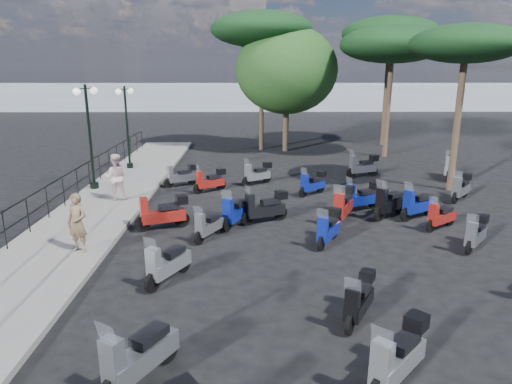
{
  "coord_description": "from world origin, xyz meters",
  "views": [
    {
      "loc": [
        -0.95,
        -12.57,
        5.08
      ],
      "look_at": [
        -0.81,
        1.51,
        1.2
      ],
      "focal_mm": 32.0,
      "sensor_mm": 36.0,
      "label": 1
    }
  ],
  "objects_px": {
    "scooter_2": "(163,213)",
    "scooter_25": "(461,188)",
    "lamp_post_1": "(89,130)",
    "scooter_15": "(343,206)",
    "scooter_3": "(210,181)",
    "scooter_4": "(181,176)",
    "scooter_19": "(418,205)",
    "scooter_13": "(329,229)",
    "pine_0": "(390,34)",
    "scooter_0": "(138,358)",
    "scooter_17": "(476,234)",
    "pine_3": "(466,45)",
    "scooter_1": "(167,264)",
    "scooter_24": "(441,217)",
    "scooter_7": "(208,226)",
    "scooter_26": "(450,167)",
    "scooter_14": "(362,197)",
    "pine_1": "(393,45)",
    "scooter_10": "(257,174)",
    "woman": "(77,223)",
    "broadleaf_tree": "(287,70)",
    "pine_2": "(262,30)",
    "scooter_20": "(363,167)",
    "scooter_12": "(398,358)",
    "scooter_9": "(265,208)",
    "scooter_18": "(390,204)",
    "lamp_post_2": "(127,122)",
    "scooter_8": "(236,212)",
    "scooter_16": "(313,184)",
    "scooter_6": "(359,301)",
    "pedestrian_far": "(116,177)"
  },
  "relations": [
    {
      "from": "scooter_2",
      "to": "scooter_25",
      "type": "distance_m",
      "value": 11.52
    },
    {
      "from": "lamp_post_1",
      "to": "scooter_15",
      "type": "xyz_separation_m",
      "value": [
        9.68,
        -3.92,
        -2.04
      ]
    },
    {
      "from": "scooter_3",
      "to": "scooter_4",
      "type": "distance_m",
      "value": 1.66
    },
    {
      "from": "scooter_19",
      "to": "scooter_2",
      "type": "bearing_deg",
      "value": 63.63
    },
    {
      "from": "scooter_13",
      "to": "pine_0",
      "type": "bearing_deg",
      "value": -81.27
    },
    {
      "from": "scooter_0",
      "to": "scooter_17",
      "type": "relative_size",
      "value": 1.37
    },
    {
      "from": "scooter_3",
      "to": "pine_3",
      "type": "height_order",
      "value": "pine_3"
    },
    {
      "from": "scooter_1",
      "to": "pine_0",
      "type": "relative_size",
      "value": 0.19
    },
    {
      "from": "scooter_24",
      "to": "scooter_7",
      "type": "bearing_deg",
      "value": 61.2
    },
    {
      "from": "scooter_2",
      "to": "scooter_17",
      "type": "xyz_separation_m",
      "value": [
        9.28,
        -1.75,
        -0.09
      ]
    },
    {
      "from": "scooter_2",
      "to": "scooter_26",
      "type": "relative_size",
      "value": 1.03
    },
    {
      "from": "scooter_14",
      "to": "pine_3",
      "type": "relative_size",
      "value": 0.23
    },
    {
      "from": "scooter_15",
      "to": "pine_1",
      "type": "distance_m",
      "value": 13.73
    },
    {
      "from": "scooter_10",
      "to": "woman",
      "type": "bearing_deg",
      "value": 113.12
    },
    {
      "from": "broadleaf_tree",
      "to": "scooter_19",
      "type": "bearing_deg",
      "value": -74.75
    },
    {
      "from": "scooter_14",
      "to": "scooter_19",
      "type": "xyz_separation_m",
      "value": [
        1.71,
        -0.93,
        -0.02
      ]
    },
    {
      "from": "scooter_26",
      "to": "pine_2",
      "type": "height_order",
      "value": "pine_2"
    },
    {
      "from": "scooter_20",
      "to": "scooter_13",
      "type": "bearing_deg",
      "value": 140.5
    },
    {
      "from": "scooter_2",
      "to": "scooter_12",
      "type": "bearing_deg",
      "value": -166.4
    },
    {
      "from": "scooter_9",
      "to": "pine_1",
      "type": "height_order",
      "value": "pine_1"
    },
    {
      "from": "scooter_2",
      "to": "scooter_18",
      "type": "xyz_separation_m",
      "value": [
        7.64,
        1.12,
        -0.03
      ]
    },
    {
      "from": "scooter_1",
      "to": "scooter_19",
      "type": "bearing_deg",
      "value": -119.79
    },
    {
      "from": "pine_1",
      "to": "pine_3",
      "type": "height_order",
      "value": "pine_1"
    },
    {
      "from": "lamp_post_2",
      "to": "broadleaf_tree",
      "type": "xyz_separation_m",
      "value": [
        8.25,
        5.54,
        2.42
      ]
    },
    {
      "from": "scooter_9",
      "to": "scooter_17",
      "type": "relative_size",
      "value": 1.32
    },
    {
      "from": "scooter_0",
      "to": "scooter_8",
      "type": "bearing_deg",
      "value": -69.8
    },
    {
      "from": "scooter_16",
      "to": "woman",
      "type": "bearing_deg",
      "value": 89.13
    },
    {
      "from": "scooter_1",
      "to": "pine_2",
      "type": "distance_m",
      "value": 19.83
    },
    {
      "from": "scooter_7",
      "to": "scooter_20",
      "type": "relative_size",
      "value": 0.82
    },
    {
      "from": "scooter_4",
      "to": "broadleaf_tree",
      "type": "bearing_deg",
      "value": -61.6
    },
    {
      "from": "scooter_1",
      "to": "scooter_26",
      "type": "xyz_separation_m",
      "value": [
        11.32,
        10.55,
        0.07
      ]
    },
    {
      "from": "lamp_post_1",
      "to": "pine_0",
      "type": "height_order",
      "value": "pine_0"
    },
    {
      "from": "scooter_16",
      "to": "scooter_19",
      "type": "xyz_separation_m",
      "value": [
        3.22,
        -3.06,
        0.02
      ]
    },
    {
      "from": "scooter_2",
      "to": "scooter_10",
      "type": "xyz_separation_m",
      "value": [
        3.12,
        5.8,
        -0.07
      ]
    },
    {
      "from": "scooter_10",
      "to": "scooter_15",
      "type": "distance_m",
      "value": 5.82
    },
    {
      "from": "scooter_6",
      "to": "scooter_26",
      "type": "bearing_deg",
      "value": -90.53
    },
    {
      "from": "scooter_12",
      "to": "pine_3",
      "type": "bearing_deg",
      "value": -72.61
    },
    {
      "from": "lamp_post_1",
      "to": "woman",
      "type": "distance_m",
      "value": 7.24
    },
    {
      "from": "broadleaf_tree",
      "to": "pedestrian_far",
      "type": "bearing_deg",
      "value": -122.83
    },
    {
      "from": "scooter_7",
      "to": "pine_3",
      "type": "height_order",
      "value": "pine_3"
    },
    {
      "from": "scooter_18",
      "to": "scooter_9",
      "type": "bearing_deg",
      "value": 55.58
    },
    {
      "from": "lamp_post_1",
      "to": "scooter_8",
      "type": "relative_size",
      "value": 2.7
    },
    {
      "from": "scooter_8",
      "to": "scooter_12",
      "type": "xyz_separation_m",
      "value": [
        2.89,
        -7.8,
        0.04
      ]
    },
    {
      "from": "scooter_0",
      "to": "scooter_19",
      "type": "height_order",
      "value": "scooter_0"
    },
    {
      "from": "scooter_13",
      "to": "scooter_3",
      "type": "bearing_deg",
      "value": -26.75
    },
    {
      "from": "lamp_post_2",
      "to": "scooter_10",
      "type": "distance_m",
      "value": 7.28
    },
    {
      "from": "lamp_post_1",
      "to": "lamp_post_2",
      "type": "distance_m",
      "value": 4.04
    },
    {
      "from": "pedestrian_far",
      "to": "scooter_2",
      "type": "height_order",
      "value": "pedestrian_far"
    },
    {
      "from": "scooter_9",
      "to": "pine_3",
      "type": "bearing_deg",
      "value": -87.29
    },
    {
      "from": "scooter_20",
      "to": "scooter_17",
      "type": "bearing_deg",
      "value": 167.52
    }
  ]
}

